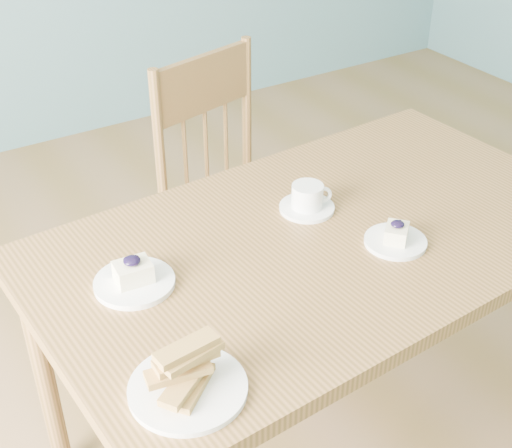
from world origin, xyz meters
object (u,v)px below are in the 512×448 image
Objects in this scene: coffee_cup at (308,199)px; biscotti_plate at (187,378)px; dining_chair at (236,197)px; dining_table at (323,258)px; cheesecake_plate_near at (396,238)px; cheesecake_plate_far at (134,278)px.

coffee_cup is 0.64× the size of biscotti_plate.
dining_table is at bearing -115.51° from dining_chair.
cheesecake_plate_near is 0.83× the size of cheesecake_plate_far.
dining_chair is 0.78m from cheesecake_plate_near.
biscotti_plate is at bearing -139.21° from dining_chair.
cheesecake_plate_near is (0.11, -0.12, 0.09)m from dining_table.
dining_chair reaches higher than cheesecake_plate_near.
cheesecake_plate_far reaches higher than dining_table.
biscotti_plate is at bearing -97.37° from cheesecake_plate_far.
cheesecake_plate_near is at bearing -49.61° from dining_table.
cheesecake_plate_far is (-0.57, 0.17, 0.00)m from cheesecake_plate_near.
coffee_cup is at bearing -114.84° from dining_chair.
coffee_cup is (-0.09, 0.22, 0.01)m from cheesecake_plate_near.
dining_chair is 6.74× the size of coffee_cup.
dining_table is at bearing 133.69° from cheesecake_plate_near.
biscotti_plate is (-0.61, -0.15, 0.02)m from cheesecake_plate_near.
biscotti_plate reaches higher than coffee_cup.
coffee_cup is (-0.09, -0.51, 0.28)m from dining_chair.
dining_table is 0.57m from biscotti_plate.
biscotti_plate reaches higher than cheesecake_plate_near.
dining_chair is at bearing 104.21° from coffee_cup.
dining_chair is 4.32× the size of biscotti_plate.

